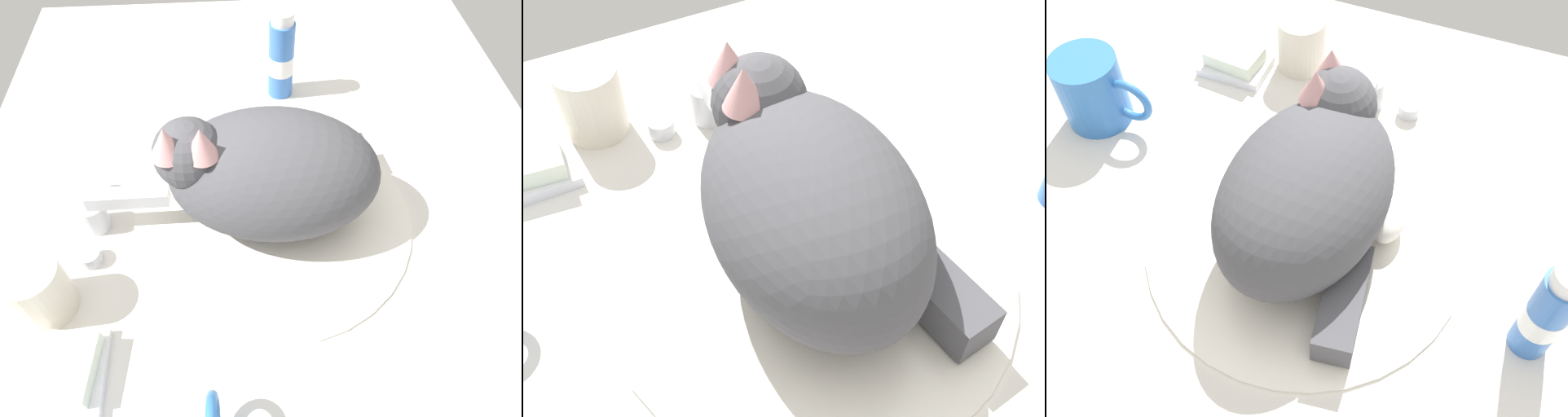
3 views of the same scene
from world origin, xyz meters
TOP-DOWN VIEW (x-y plane):
  - ground_plane at (0.00, 0.00)cm, footprint 110.00×82.50cm
  - sink_basin at (0.00, 0.00)cm, footprint 35.60×35.60cm
  - faucet at (0.00, 20.87)cm, footprint 13.43×11.67cm
  - cat at (0.20, 0.77)cm, footprint 19.62×27.21cm
  - rinse_cup at (-11.00, 26.15)cm, footprint 6.45×6.45cm
  - soap_dish at (-19.12, 21.98)cm, footprint 9.00×6.40cm
  - soap_bar at (-19.12, 21.98)cm, footprint 7.53×5.59cm
  - toothpaste_bottle at (25.14, -3.47)cm, footprint 4.00×4.00cm

SIDE VIEW (x-z plane):
  - ground_plane at x=0.00cm, z-range -3.00..0.00cm
  - sink_basin at x=0.00cm, z-range 0.00..0.80cm
  - soap_dish at x=-19.12cm, z-range 0.00..1.20cm
  - soap_bar at x=-19.12cm, z-range 1.20..3.23cm
  - faucet at x=0.00cm, z-range -0.27..5.91cm
  - rinse_cup at x=-11.00cm, z-range 0.00..7.66cm
  - toothpaste_bottle at x=25.14cm, z-range -0.47..13.44cm
  - cat at x=0.20cm, z-range 0.06..16.56cm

